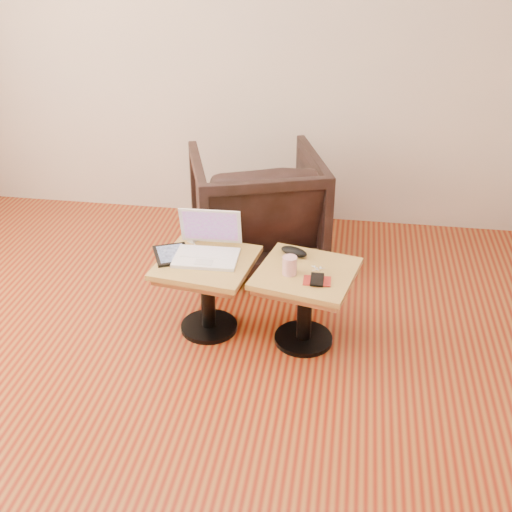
# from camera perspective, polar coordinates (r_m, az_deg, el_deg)

# --- Properties ---
(room_shell) EXTENTS (4.52, 4.52, 2.71)m
(room_shell) POSITION_cam_1_polar(r_m,az_deg,el_deg) (2.65, -9.62, 9.93)
(room_shell) COLOR maroon
(room_shell) RESTS_ON ground
(side_table_left) EXTENTS (0.57, 0.57, 0.46)m
(side_table_left) POSITION_cam_1_polar(r_m,az_deg,el_deg) (3.61, -4.37, -1.95)
(side_table_left) COLOR black
(side_table_left) RESTS_ON ground
(side_table_right) EXTENTS (0.60, 0.60, 0.46)m
(side_table_right) POSITION_cam_1_polar(r_m,az_deg,el_deg) (3.51, 4.42, -2.94)
(side_table_right) COLOR black
(side_table_right) RESTS_ON ground
(laptop) EXTENTS (0.36, 0.32, 0.25)m
(laptop) POSITION_cam_1_polar(r_m,az_deg,el_deg) (3.58, -4.32, 0.78)
(laptop) COLOR white
(laptop) RESTS_ON side_table_left
(tablet) EXTENTS (0.27, 0.29, 0.02)m
(tablet) POSITION_cam_1_polar(r_m,az_deg,el_deg) (3.61, -7.50, 0.14)
(tablet) COLOR black
(tablet) RESTS_ON side_table_left
(charging_adapter) EXTENTS (0.05, 0.05, 0.02)m
(charging_adapter) POSITION_cam_1_polar(r_m,az_deg,el_deg) (3.75, -5.72, 1.46)
(charging_adapter) COLOR white
(charging_adapter) RESTS_ON side_table_left
(glasses_case) EXTENTS (0.18, 0.13, 0.05)m
(glasses_case) POSITION_cam_1_polar(r_m,az_deg,el_deg) (3.58, 3.40, 0.40)
(glasses_case) COLOR black
(glasses_case) RESTS_ON side_table_right
(striped_cup) EXTENTS (0.11, 0.11, 0.10)m
(striped_cup) POSITION_cam_1_polar(r_m,az_deg,el_deg) (3.40, 3.01, -0.84)
(striped_cup) COLOR #BC4753
(striped_cup) RESTS_ON side_table_right
(earbuds_tangle) EXTENTS (0.07, 0.05, 0.01)m
(earbuds_tangle) POSITION_cam_1_polar(r_m,az_deg,el_deg) (3.47, 5.47, -1.05)
(earbuds_tangle) COLOR white
(earbuds_tangle) RESTS_ON side_table_right
(phone_on_sleeve) EXTENTS (0.15, 0.13, 0.02)m
(phone_on_sleeve) POSITION_cam_1_polar(r_m,az_deg,el_deg) (3.36, 5.45, -2.16)
(phone_on_sleeve) COLOR maroon
(phone_on_sleeve) RESTS_ON side_table_right
(armchair) EXTENTS (1.06, 1.07, 0.78)m
(armchair) POSITION_cam_1_polar(r_m,az_deg,el_deg) (4.33, 0.05, 4.28)
(armchair) COLOR black
(armchair) RESTS_ON ground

